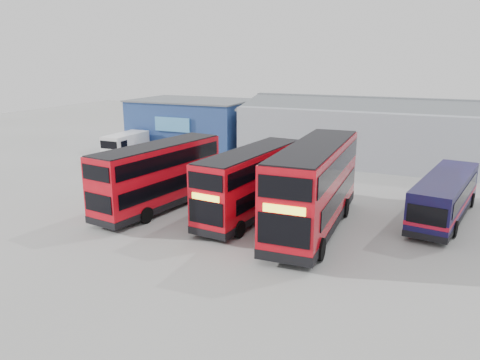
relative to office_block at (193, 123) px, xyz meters
The scene contains 8 objects.
ground_plane 22.94m from the office_block, 52.11° to the right, with size 120.00×120.00×0.00m, color gray.
office_block is the anchor object (origin of this frame).
maintenance_shed 22.09m from the office_block, ahead, with size 30.50×12.00×5.89m.
double_decker_left 21.19m from the office_block, 66.22° to the right, with size 3.83×10.21×4.22m.
double_decker_centre 23.42m from the office_block, 51.85° to the right, with size 3.32×9.99×4.15m.
double_decker_right 26.58m from the office_block, 45.74° to the right, with size 3.25×11.68×4.90m.
single_decker_blue 28.99m from the office_block, 29.23° to the right, with size 3.84×10.14×2.69m.
panel_van 7.96m from the office_block, 117.19° to the right, with size 2.30×5.23×2.27m.
Camera 1 is at (10.98, -25.57, 9.52)m, focal length 35.00 mm.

